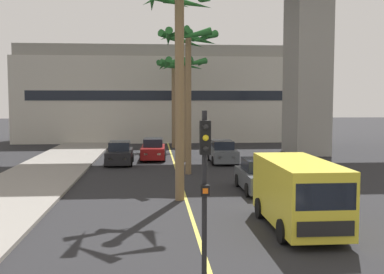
# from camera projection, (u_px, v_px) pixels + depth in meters

# --- Properties ---
(lane_stripe_center) EXTENTS (0.14, 56.00, 0.01)m
(lane_stripe_center) POSITION_uv_depth(u_px,v_px,m) (178.00, 175.00, 27.45)
(lane_stripe_center) COLOR #DBCC4C
(lane_stripe_center) RESTS_ON ground
(pier_building_backdrop) EXTENTS (31.34, 8.04, 10.04)m
(pier_building_backdrop) POSITION_uv_depth(u_px,v_px,m) (166.00, 95.00, 51.07)
(pier_building_backdrop) COLOR beige
(pier_building_backdrop) RESTS_ON ground
(car_queue_front) EXTENTS (1.92, 4.15, 1.56)m
(car_queue_front) POSITION_uv_depth(u_px,v_px,m) (153.00, 150.00, 34.68)
(car_queue_front) COLOR maroon
(car_queue_front) RESTS_ON ground
(car_queue_second) EXTENTS (1.85, 4.11, 1.56)m
(car_queue_second) POSITION_uv_depth(u_px,v_px,m) (223.00, 153.00, 32.84)
(car_queue_second) COLOR #4C5156
(car_queue_second) RESTS_ON ground
(car_queue_third) EXTENTS (1.84, 4.10, 1.56)m
(car_queue_third) POSITION_uv_depth(u_px,v_px,m) (259.00, 176.00, 22.65)
(car_queue_third) COLOR #4C5156
(car_queue_third) RESTS_ON ground
(car_queue_fourth) EXTENTS (1.86, 4.11, 1.56)m
(car_queue_fourth) POSITION_uv_depth(u_px,v_px,m) (120.00, 154.00, 32.12)
(car_queue_fourth) COLOR black
(car_queue_fourth) RESTS_ON ground
(delivery_van) EXTENTS (2.16, 5.25, 2.36)m
(delivery_van) POSITION_uv_depth(u_px,v_px,m) (298.00, 192.00, 15.95)
(delivery_van) COLOR yellow
(delivery_van) RESTS_ON ground
(traffic_light_median_near) EXTENTS (0.24, 0.37, 4.20)m
(traffic_light_median_near) POSITION_uv_depth(u_px,v_px,m) (205.00, 176.00, 10.56)
(traffic_light_median_near) COLOR black
(traffic_light_median_near) RESTS_ON ground
(palm_tree_near_median) EXTENTS (3.40, 3.55, 9.40)m
(palm_tree_near_median) POSITION_uv_depth(u_px,v_px,m) (179.00, 32.00, 20.09)
(palm_tree_near_median) COLOR brown
(palm_tree_near_median) RESTS_ON ground
(palm_tree_mid_median) EXTENTS (3.41, 3.47, 8.14)m
(palm_tree_mid_median) POSITION_uv_depth(u_px,v_px,m) (174.00, 78.00, 42.92)
(palm_tree_mid_median) COLOR brown
(palm_tree_mid_median) RESTS_ON ground
(palm_tree_far_median) EXTENTS (3.63, 3.61, 8.63)m
(palm_tree_far_median) POSITION_uv_depth(u_px,v_px,m) (188.00, 52.00, 27.32)
(palm_tree_far_median) COLOR brown
(palm_tree_far_median) RESTS_ON ground
(palm_tree_farthest_median) EXTENTS (3.43, 3.58, 7.48)m
(palm_tree_farthest_median) POSITION_uv_depth(u_px,v_px,m) (183.00, 78.00, 32.99)
(palm_tree_farthest_median) COLOR brown
(palm_tree_farthest_median) RESTS_ON ground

